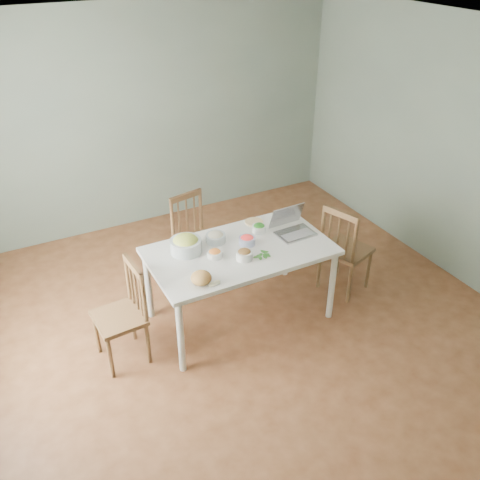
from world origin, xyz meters
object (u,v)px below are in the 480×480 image
dining_table (240,284)px  bread_boule (201,278)px  chair_far (198,240)px  chair_right (347,248)px  chair_left (119,316)px  bowl_squash (186,244)px  laptop (296,223)px

dining_table → bread_boule: (-0.54, -0.33, 0.46)m
chair_far → chair_right: chair_right is taller
chair_left → bread_boule: chair_left is taller
dining_table → chair_right: size_ratio=1.69×
chair_far → chair_right: 1.58m
chair_left → chair_right: 2.41m
chair_far → chair_left: chair_far is taller
chair_left → bowl_squash: (0.74, 0.22, 0.40)m
bread_boule → laptop: 1.19m
dining_table → chair_left: bearing=-178.8°
laptop → chair_right: bearing=-8.3°
chair_far → bread_boule: size_ratio=5.48×
dining_table → laptop: 0.80m
chair_far → laptop: bearing=-61.7°
bowl_squash → chair_left: bearing=-163.6°
dining_table → chair_right: 1.22m
laptop → bowl_squash: bearing=167.2°
chair_far → bowl_squash: chair_far is taller
bread_boule → laptop: laptop is taller
laptop → chair_left: bearing=178.5°
bowl_squash → laptop: size_ratio=0.81×
chair_right → bowl_squash: (-1.67, 0.27, 0.38)m
dining_table → bread_boule: size_ratio=9.62×
chair_left → laptop: bearing=86.5°
bread_boule → chair_far: bearing=68.5°
dining_table → laptop: size_ratio=4.69×
chair_left → laptop: (1.81, 0.02, 0.44)m
dining_table → bread_boule: 0.78m
chair_far → bowl_squash: bearing=-132.7°
chair_far → laptop: laptop is taller
chair_far → bread_boule: 1.28m
chair_far → laptop: 1.16m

